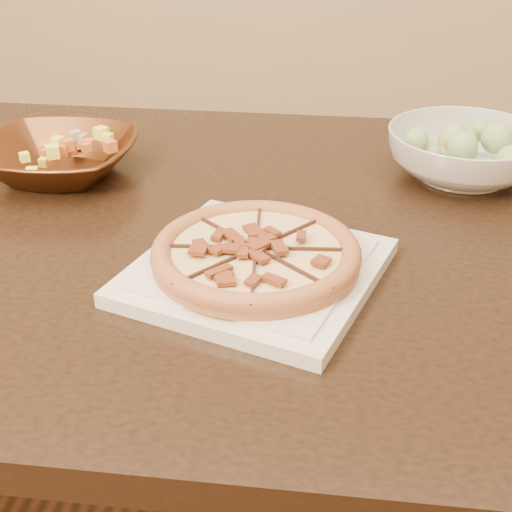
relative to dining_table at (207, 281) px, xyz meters
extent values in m
cube|color=black|center=(0.00, 0.00, 0.08)|extent=(1.42, 0.92, 0.04)
cube|color=silver|center=(0.09, -0.14, 0.11)|extent=(0.34, 0.34, 0.02)
cube|color=silver|center=(0.09, -0.14, 0.12)|extent=(0.29, 0.29, 0.00)
cylinder|color=#AC683C|center=(0.09, -0.14, 0.13)|extent=(0.24, 0.24, 0.01)
torus|color=#AC683C|center=(0.09, -0.14, 0.14)|extent=(0.24, 0.24, 0.02)
cylinder|color=beige|center=(0.09, -0.14, 0.13)|extent=(0.20, 0.20, 0.01)
cube|color=black|center=(0.09, -0.14, 0.14)|extent=(0.02, 0.24, 0.01)
cube|color=black|center=(0.09, -0.14, 0.14)|extent=(0.19, 0.16, 0.01)
cube|color=black|center=(0.09, -0.14, 0.14)|extent=(0.24, 0.02, 0.01)
cube|color=black|center=(0.09, -0.14, 0.14)|extent=(0.16, 0.19, 0.01)
cube|color=maroon|center=(0.11, -0.14, 0.14)|extent=(0.03, 0.02, 0.00)
cube|color=maroon|center=(0.13, -0.13, 0.14)|extent=(0.03, 0.02, 0.00)
cube|color=maroon|center=(0.14, -0.11, 0.14)|extent=(0.03, 0.03, 0.00)
cube|color=maroon|center=(0.10, -0.12, 0.14)|extent=(0.03, 0.03, 0.00)
cube|color=maroon|center=(0.11, -0.10, 0.14)|extent=(0.02, 0.03, 0.00)
cube|color=maroon|center=(0.10, -0.07, 0.14)|extent=(0.02, 0.03, 0.00)
cube|color=maroon|center=(0.09, -0.11, 0.14)|extent=(0.02, 0.03, 0.00)
cube|color=maroon|center=(0.07, -0.09, 0.14)|extent=(0.02, 0.03, 0.00)
cube|color=maroon|center=(0.05, -0.08, 0.14)|extent=(0.03, 0.03, 0.00)
cube|color=maroon|center=(0.06, -0.12, 0.14)|extent=(0.03, 0.03, 0.00)
cube|color=maroon|center=(0.03, -0.12, 0.14)|extent=(0.03, 0.02, 0.00)
cube|color=maroon|center=(0.07, -0.14, 0.14)|extent=(0.03, 0.02, 0.00)
cube|color=maroon|center=(0.04, -0.14, 0.14)|extent=(0.03, 0.02, 0.00)
cube|color=maroon|center=(0.03, -0.16, 0.14)|extent=(0.03, 0.02, 0.00)
cube|color=maroon|center=(0.07, -0.16, 0.14)|extent=(0.03, 0.03, 0.00)
cube|color=maroon|center=(0.06, -0.18, 0.14)|extent=(0.03, 0.03, 0.00)
cube|color=maroon|center=(0.06, -0.21, 0.14)|extent=(0.02, 0.03, 0.00)
cube|color=maroon|center=(0.08, -0.18, 0.14)|extent=(0.02, 0.03, 0.00)
cube|color=maroon|center=(0.09, -0.20, 0.14)|extent=(0.02, 0.03, 0.00)
cube|color=maroon|center=(0.09, -0.16, 0.14)|extent=(0.02, 0.03, 0.00)
cube|color=maroon|center=(0.11, -0.18, 0.14)|extent=(0.03, 0.03, 0.00)
cube|color=maroon|center=(0.14, -0.18, 0.14)|extent=(0.03, 0.03, 0.00)
cube|color=maroon|center=(0.11, -0.15, 0.14)|extent=(0.03, 0.02, 0.00)
cube|color=maroon|center=(0.14, -0.15, 0.14)|extent=(0.03, 0.02, 0.00)
imported|color=brown|center=(-0.25, 0.12, 0.13)|extent=(0.24, 0.24, 0.06)
cube|color=tan|center=(-0.25, 0.12, 0.17)|extent=(0.03, 0.03, 0.03)
cube|color=#C26329|center=(-0.23, 0.13, 0.17)|extent=(0.03, 0.03, 0.03)
cube|color=#FFF54F|center=(-0.22, 0.14, 0.17)|extent=(0.03, 0.03, 0.03)
cube|color=tan|center=(-0.22, 0.16, 0.17)|extent=(0.03, 0.03, 0.03)
cube|color=#C26329|center=(-0.25, 0.13, 0.17)|extent=(0.03, 0.03, 0.03)
cube|color=#FFF54F|center=(-0.24, 0.15, 0.17)|extent=(0.03, 0.03, 0.03)
cube|color=tan|center=(-0.25, 0.16, 0.17)|extent=(0.03, 0.03, 0.03)
cube|color=#C26329|center=(-0.25, 0.12, 0.17)|extent=(0.03, 0.03, 0.03)
cube|color=#FFF54F|center=(-0.26, 0.14, 0.17)|extent=(0.03, 0.03, 0.03)
cube|color=tan|center=(-0.28, 0.14, 0.17)|extent=(0.03, 0.03, 0.03)
cube|color=#C26329|center=(-0.29, 0.14, 0.17)|extent=(0.03, 0.03, 0.03)
cube|color=#FFF54F|center=(-0.26, 0.12, 0.17)|extent=(0.03, 0.03, 0.03)
cube|color=tan|center=(-0.28, 0.12, 0.17)|extent=(0.03, 0.03, 0.03)
cube|color=#C26329|center=(-0.29, 0.10, 0.17)|extent=(0.03, 0.03, 0.03)
cube|color=#FFF54F|center=(-0.25, 0.12, 0.17)|extent=(0.03, 0.03, 0.03)
cube|color=tan|center=(-0.26, 0.11, 0.17)|extent=(0.03, 0.03, 0.03)
cube|color=#C26329|center=(-0.26, 0.09, 0.17)|extent=(0.03, 0.03, 0.03)
cube|color=#FFF54F|center=(-0.25, 0.07, 0.17)|extent=(0.03, 0.03, 0.03)
cube|color=tan|center=(-0.25, 0.11, 0.17)|extent=(0.03, 0.03, 0.03)
cube|color=#C26329|center=(-0.24, 0.10, 0.17)|extent=(0.03, 0.03, 0.03)
cube|color=#FFF54F|center=(-0.22, 0.09, 0.17)|extent=(0.03, 0.03, 0.03)
cube|color=tan|center=(-0.25, 0.12, 0.17)|extent=(0.03, 0.03, 0.03)
cube|color=#C26329|center=(-0.23, 0.12, 0.17)|extent=(0.03, 0.03, 0.03)
imported|color=silver|center=(0.37, 0.20, 0.14)|extent=(0.27, 0.27, 0.07)
sphere|color=#9AB470|center=(0.37, 0.20, 0.19)|extent=(0.04, 0.04, 0.04)
sphere|color=#9AB470|center=(0.38, 0.21, 0.19)|extent=(0.04, 0.04, 0.04)
sphere|color=#9AB470|center=(0.38, 0.24, 0.19)|extent=(0.04, 0.04, 0.04)
sphere|color=#9AB470|center=(0.36, 0.21, 0.19)|extent=(0.04, 0.04, 0.04)
sphere|color=#9AB470|center=(0.34, 0.22, 0.19)|extent=(0.04, 0.04, 0.04)
sphere|color=#9AB470|center=(0.36, 0.20, 0.19)|extent=(0.04, 0.04, 0.04)
sphere|color=#9AB470|center=(0.34, 0.18, 0.19)|extent=(0.04, 0.04, 0.04)
sphere|color=#9AB470|center=(0.35, 0.15, 0.19)|extent=(0.04, 0.04, 0.04)
sphere|color=#9AB470|center=(0.37, 0.18, 0.19)|extent=(0.04, 0.04, 0.04)
sphere|color=#9AB470|center=(0.40, 0.17, 0.19)|extent=(0.04, 0.04, 0.04)
cube|color=orange|center=(0.39, 0.22, 0.18)|extent=(0.02, 0.02, 0.01)
cube|color=orange|center=(0.33, 0.21, 0.18)|extent=(0.02, 0.02, 0.01)
cube|color=orange|center=(0.37, 0.16, 0.18)|extent=(0.02, 0.02, 0.01)
camera|label=1|loc=(0.18, -0.85, 0.54)|focal=50.00mm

